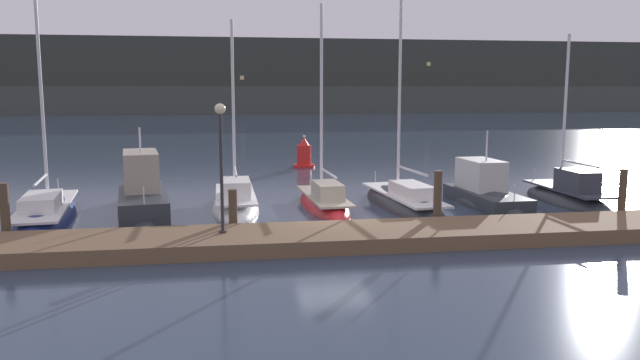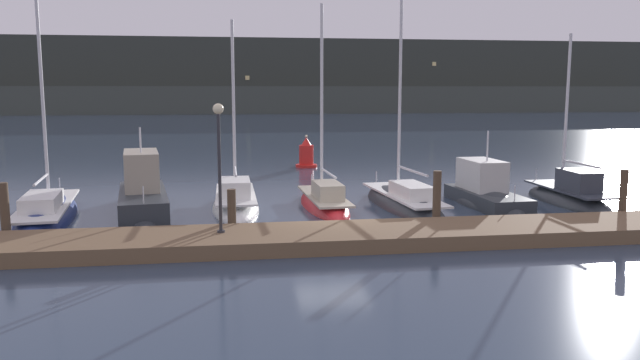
% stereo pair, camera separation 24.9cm
% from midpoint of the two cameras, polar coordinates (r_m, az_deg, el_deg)
% --- Properties ---
extents(ground_plane, '(400.00, 400.00, 0.00)m').
position_cam_midpoint_polar(ground_plane, '(21.62, 1.49, -4.28)').
color(ground_plane, '#2D3D51').
extents(dock, '(30.48, 2.80, 0.45)m').
position_cam_midpoint_polar(dock, '(19.23, 2.76, -5.19)').
color(dock, brown).
rests_on(dock, ground).
extents(mooring_pile_0, '(0.28, 0.28, 1.89)m').
position_cam_midpoint_polar(mooring_pile_0, '(21.41, -26.56, -2.72)').
color(mooring_pile_0, '#4C3D2D').
rests_on(mooring_pile_0, ground).
extents(mooring_pile_1, '(0.28, 0.28, 1.52)m').
position_cam_midpoint_polar(mooring_pile_1, '(20.37, -7.72, -2.95)').
color(mooring_pile_1, '#4C3D2D').
rests_on(mooring_pile_1, ground).
extents(mooring_pile_2, '(0.28, 0.28, 1.98)m').
position_cam_midpoint_polar(mooring_pile_2, '(21.54, 10.96, -1.79)').
color(mooring_pile_2, '#4C3D2D').
rests_on(mooring_pile_2, ground).
extents(mooring_pile_3, '(0.28, 0.28, 1.89)m').
position_cam_midpoint_polar(mooring_pile_3, '(24.71, 26.23, -1.32)').
color(mooring_pile_3, '#4C3D2D').
rests_on(mooring_pile_3, ground).
extents(sailboat_berth_1, '(2.82, 8.03, 10.97)m').
position_cam_midpoint_polar(sailboat_berth_1, '(24.81, -23.42, -3.09)').
color(sailboat_berth_1, navy).
rests_on(sailboat_berth_1, ground).
extents(motorboat_berth_2, '(2.75, 6.58, 3.84)m').
position_cam_midpoint_polar(motorboat_berth_2, '(25.02, -15.62, -1.83)').
color(motorboat_berth_2, '#2D3338').
rests_on(motorboat_berth_2, ground).
extents(sailboat_berth_3, '(1.81, 6.22, 8.00)m').
position_cam_midpoint_polar(sailboat_berth_3, '(24.92, -7.43, -2.34)').
color(sailboat_berth_3, white).
rests_on(sailboat_berth_3, ground).
extents(sailboat_berth_4, '(1.85, 6.22, 8.63)m').
position_cam_midpoint_polar(sailboat_berth_4, '(25.05, 0.68, -2.24)').
color(sailboat_berth_4, red).
rests_on(sailboat_berth_4, ground).
extents(sailboat_berth_5, '(2.37, 7.47, 9.16)m').
position_cam_midpoint_polar(sailboat_berth_5, '(25.16, 7.93, -2.33)').
color(sailboat_berth_5, '#2D3338').
rests_on(sailboat_berth_5, ground).
extents(motorboat_berth_6, '(2.16, 5.38, 3.72)m').
position_cam_midpoint_polar(motorboat_berth_6, '(26.45, 15.17, -1.65)').
color(motorboat_berth_6, '#2D3338').
rests_on(motorboat_berth_6, ground).
extents(sailboat_berth_7, '(1.69, 5.92, 7.56)m').
position_cam_midpoint_polar(sailboat_berth_7, '(27.88, 22.02, -1.68)').
color(sailboat_berth_7, '#2D3338').
rests_on(sailboat_berth_7, ground).
extents(channel_buoy, '(1.31, 1.31, 1.96)m').
position_cam_midpoint_polar(channel_buoy, '(37.87, -1.07, 2.29)').
color(channel_buoy, red).
rests_on(channel_buoy, ground).
extents(dock_lamppost, '(0.32, 0.32, 3.85)m').
position_cam_midpoint_polar(dock_lamppost, '(18.59, -8.84, 3.05)').
color(dock_lamppost, '#2D2D33').
rests_on(dock_lamppost, dock).
extents(hillside_backdrop, '(240.00, 23.00, 14.67)m').
position_cam_midpoint_polar(hillside_backdrop, '(131.64, -6.43, 9.19)').
color(hillside_backdrop, '#333833').
rests_on(hillside_backdrop, ground).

